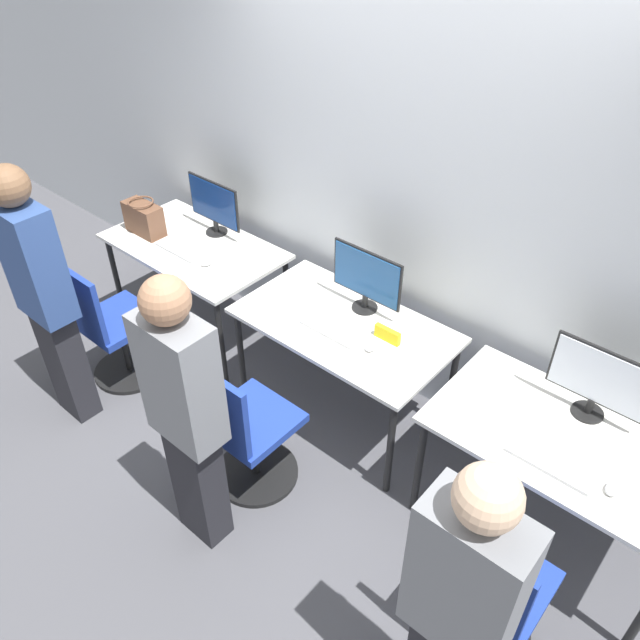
# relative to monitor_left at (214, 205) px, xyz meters

# --- Properties ---
(ground_plane) EXTENTS (20.00, 20.00, 0.00)m
(ground_plane) POSITION_rel_monitor_left_xyz_m (1.34, -0.58, -0.94)
(ground_plane) COLOR #4C4C51
(wall_back) EXTENTS (12.00, 0.05, 2.80)m
(wall_back) POSITION_rel_monitor_left_xyz_m (1.34, 0.26, 0.46)
(wall_back) COLOR silver
(wall_back) RESTS_ON ground_plane
(desk_left) EXTENTS (1.26, 0.72, 0.72)m
(desk_left) POSITION_rel_monitor_left_xyz_m (-0.00, -0.22, -0.29)
(desk_left) COLOR silver
(desk_left) RESTS_ON ground_plane
(monitor_left) EXTENTS (0.47, 0.15, 0.39)m
(monitor_left) POSITION_rel_monitor_left_xyz_m (0.00, 0.00, 0.00)
(monitor_left) COLOR black
(monitor_left) RESTS_ON desk_left
(keyboard_left) EXTENTS (0.39, 0.17, 0.02)m
(keyboard_left) POSITION_rel_monitor_left_xyz_m (-0.00, -0.31, -0.20)
(keyboard_left) COLOR silver
(keyboard_left) RESTS_ON desk_left
(mouse_left) EXTENTS (0.06, 0.09, 0.03)m
(mouse_left) POSITION_rel_monitor_left_xyz_m (0.27, -0.33, -0.20)
(mouse_left) COLOR silver
(mouse_left) RESTS_ON desk_left
(office_chair_left) EXTENTS (0.48, 0.48, 0.92)m
(office_chair_left) POSITION_rel_monitor_left_xyz_m (-0.01, -0.94, -0.56)
(office_chair_left) COLOR black
(office_chair_left) RESTS_ON ground_plane
(person_left) EXTENTS (0.36, 0.22, 1.68)m
(person_left) POSITION_rel_monitor_left_xyz_m (0.04, -1.31, -0.02)
(person_left) COLOR #232328
(person_left) RESTS_ON ground_plane
(desk_center) EXTENTS (1.26, 0.72, 0.72)m
(desk_center) POSITION_rel_monitor_left_xyz_m (1.34, -0.22, -0.29)
(desk_center) COLOR silver
(desk_center) RESTS_ON ground_plane
(monitor_center) EXTENTS (0.47, 0.15, 0.39)m
(monitor_center) POSITION_rel_monitor_left_xyz_m (1.34, -0.03, 0.00)
(monitor_center) COLOR black
(monitor_center) RESTS_ON desk_center
(keyboard_center) EXTENTS (0.39, 0.17, 0.02)m
(keyboard_center) POSITION_rel_monitor_left_xyz_m (1.34, -0.31, -0.20)
(keyboard_center) COLOR silver
(keyboard_center) RESTS_ON desk_center
(mouse_center) EXTENTS (0.06, 0.09, 0.03)m
(mouse_center) POSITION_rel_monitor_left_xyz_m (1.60, -0.30, -0.20)
(mouse_center) COLOR silver
(mouse_center) RESTS_ON desk_center
(office_chair_center) EXTENTS (0.48, 0.48, 0.92)m
(office_chair_center) POSITION_rel_monitor_left_xyz_m (1.29, -0.99, -0.56)
(office_chair_center) COLOR black
(office_chair_center) RESTS_ON ground_plane
(person_center) EXTENTS (0.36, 0.21, 1.61)m
(person_center) POSITION_rel_monitor_left_xyz_m (1.33, -1.36, -0.06)
(person_center) COLOR #232328
(person_center) RESTS_ON ground_plane
(desk_right) EXTENTS (1.26, 0.72, 0.72)m
(desk_right) POSITION_rel_monitor_left_xyz_m (2.69, -0.22, -0.29)
(desk_right) COLOR silver
(desk_right) RESTS_ON ground_plane
(monitor_right) EXTENTS (0.47, 0.15, 0.39)m
(monitor_right) POSITION_rel_monitor_left_xyz_m (2.69, 0.00, 0.00)
(monitor_right) COLOR black
(monitor_right) RESTS_ON desk_right
(keyboard_right) EXTENTS (0.39, 0.17, 0.02)m
(keyboard_right) POSITION_rel_monitor_left_xyz_m (2.69, -0.40, -0.20)
(keyboard_right) COLOR silver
(keyboard_right) RESTS_ON desk_right
(mouse_right) EXTENTS (0.06, 0.09, 0.03)m
(mouse_right) POSITION_rel_monitor_left_xyz_m (2.95, -0.38, -0.20)
(mouse_right) COLOR silver
(mouse_right) RESTS_ON desk_right
(office_chair_right) EXTENTS (0.48, 0.48, 0.92)m
(office_chair_right) POSITION_rel_monitor_left_xyz_m (2.72, -0.96, -0.56)
(office_chair_right) COLOR black
(office_chair_right) RESTS_ON ground_plane
(person_right) EXTENTS (0.36, 0.21, 1.58)m
(person_right) POSITION_rel_monitor_left_xyz_m (2.74, -1.33, -0.08)
(person_right) COLOR #232328
(person_right) RESTS_ON ground_plane
(handbag) EXTENTS (0.30, 0.18, 0.25)m
(handbag) POSITION_rel_monitor_left_xyz_m (-0.38, -0.33, -0.10)
(handbag) COLOR brown
(handbag) RESTS_ON desk_left
(placard_center) EXTENTS (0.16, 0.03, 0.08)m
(placard_center) POSITION_rel_monitor_left_xyz_m (1.62, -0.18, -0.17)
(placard_center) COLOR yellow
(placard_center) RESTS_ON desk_center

